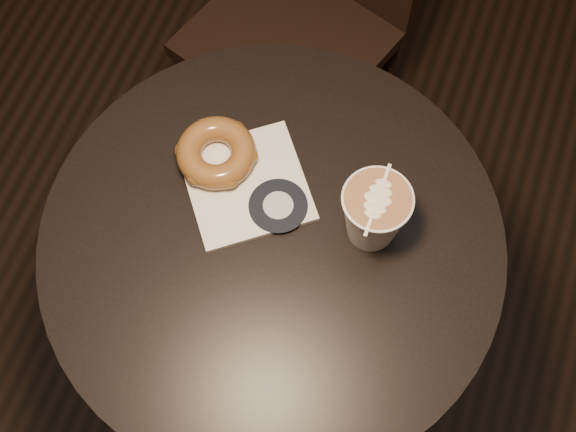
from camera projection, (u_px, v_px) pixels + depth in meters
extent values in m
plane|color=black|center=(278.00, 357.00, 1.88)|extent=(4.50, 4.50, 0.00)
cylinder|color=black|center=(272.00, 243.00, 1.21)|extent=(0.70, 0.70, 0.03)
cylinder|color=black|center=(275.00, 312.00, 1.54)|extent=(0.07, 0.07, 0.70)
cylinder|color=black|center=(278.00, 356.00, 1.87)|extent=(0.44, 0.44, 0.02)
cube|color=black|center=(291.00, 39.00, 1.72)|extent=(0.48, 0.48, 0.04)
cylinder|color=black|center=(195.00, 101.00, 1.91)|extent=(0.03, 0.03, 0.43)
cylinder|color=black|center=(302.00, 178.00, 1.83)|extent=(0.03, 0.03, 0.43)
cylinder|color=black|center=(280.00, 15.00, 2.01)|extent=(0.03, 0.03, 0.43)
cylinder|color=black|center=(385.00, 84.00, 1.93)|extent=(0.03, 0.03, 0.43)
cube|color=white|center=(247.00, 185.00, 1.23)|extent=(0.25, 0.25, 0.01)
torus|color=brown|center=(216.00, 153.00, 1.22)|extent=(0.12, 0.12, 0.04)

